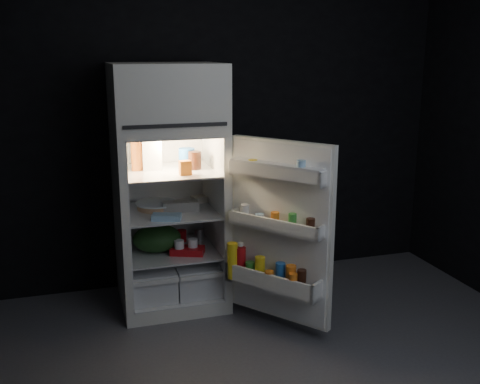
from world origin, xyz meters
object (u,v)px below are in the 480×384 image
object	(u,v)px
refrigerator	(168,179)
milk_jug	(152,153)
yogurt_tray	(187,251)
egg_carton	(181,206)
fridge_door	(278,234)

from	to	relation	value
refrigerator	milk_jug	distance (m)	0.22
refrigerator	milk_jug	size ratio (longest dim) A/B	7.42
refrigerator	yogurt_tray	distance (m)	0.54
milk_jug	yogurt_tray	size ratio (longest dim) A/B	1.00
refrigerator	milk_jug	xyz separation A→B (m)	(-0.11, 0.03, 0.19)
milk_jug	egg_carton	bearing A→B (deg)	-24.57
refrigerator	fridge_door	size ratio (longest dim) A/B	1.46
milk_jug	refrigerator	bearing A→B (deg)	-11.84
yogurt_tray	refrigerator	bearing A→B (deg)	140.41
egg_carton	refrigerator	bearing A→B (deg)	142.33
refrigerator	fridge_door	distance (m)	0.94
milk_jug	yogurt_tray	xyz separation A→B (m)	(0.20, -0.20, -0.69)
fridge_door	milk_jug	distance (m)	1.10
milk_jug	fridge_door	bearing A→B (deg)	-40.43
refrigerator	egg_carton	distance (m)	0.22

